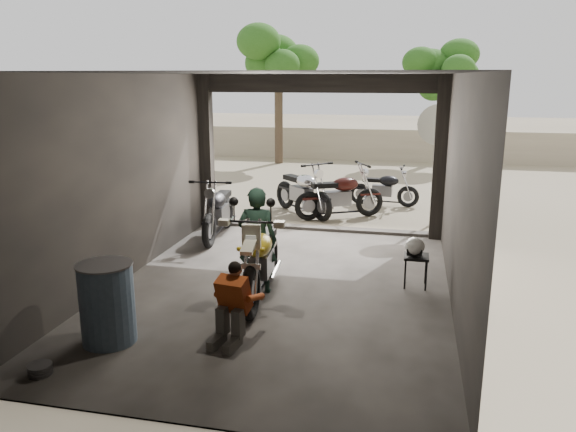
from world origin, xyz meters
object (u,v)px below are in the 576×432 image
at_px(rider, 257,240).
at_px(mechanic, 230,307).
at_px(outside_bike_c, 384,186).
at_px(left_bike, 218,207).
at_px(main_bike, 261,254).
at_px(outside_bike_a, 303,188).
at_px(helmet, 415,246).
at_px(stool, 416,260).
at_px(oil_drum, 107,304).
at_px(sign_post, 437,144).
at_px(outside_bike_b, 340,192).

bearing_deg(rider, mechanic, 91.91).
bearing_deg(outside_bike_c, left_bike, 143.74).
bearing_deg(left_bike, outside_bike_c, 44.35).
height_order(main_bike, outside_bike_c, main_bike).
distance_m(outside_bike_a, helmet, 4.93).
distance_m(stool, oil_drum, 4.52).
relative_size(outside_bike_a, outside_bike_c, 1.27).
distance_m(left_bike, outside_bike_a, 2.57).
relative_size(mechanic, stool, 1.88).
distance_m(outside_bike_a, outside_bike_c, 2.26).
xyz_separation_m(main_bike, sign_post, (2.55, 4.84, 1.10)).
xyz_separation_m(outside_bike_c, rider, (-1.53, -6.26, 0.30)).
bearing_deg(oil_drum, stool, 36.70).
bearing_deg(oil_drum, sign_post, 59.02).
bearing_deg(sign_post, outside_bike_b, 167.23).
xyz_separation_m(left_bike, mechanic, (1.69, -4.38, -0.14)).
bearing_deg(outside_bike_c, stool, -167.56).
height_order(mechanic, stool, mechanic).
xyz_separation_m(main_bike, rider, (-0.12, 0.22, 0.13)).
bearing_deg(left_bike, oil_drum, -91.97).
distance_m(rider, sign_post, 5.43).
relative_size(outside_bike_b, mechanic, 1.92).
bearing_deg(helmet, main_bike, -158.41).
bearing_deg(mechanic, sign_post, 77.10).
height_order(main_bike, stool, main_bike).
xyz_separation_m(outside_bike_b, helmet, (1.66, -4.04, 0.03)).
xyz_separation_m(mechanic, sign_post, (2.54, 6.33, 1.29)).
bearing_deg(stool, oil_drum, -143.30).
relative_size(mechanic, helmet, 3.05).
bearing_deg(rider, stool, -165.80).
bearing_deg(mechanic, helmet, 57.17).
height_order(outside_bike_b, oil_drum, outside_bike_b).
bearing_deg(sign_post, rider, -129.54).
xyz_separation_m(left_bike, outside_bike_b, (2.17, 2.06, 0.00)).
relative_size(main_bike, stool, 3.92).
xyz_separation_m(stool, oil_drum, (-3.62, -2.70, 0.06)).
bearing_deg(main_bike, mechanic, -93.73).
bearing_deg(stool, left_bike, 152.85).
xyz_separation_m(outside_bike_b, rider, (-0.61, -4.74, 0.18)).
bearing_deg(left_bike, stool, -32.11).
distance_m(left_bike, oil_drum, 4.69).
xyz_separation_m(left_bike, sign_post, (4.22, 1.95, 1.15)).
bearing_deg(left_bike, helmet, -32.35).
bearing_deg(helmet, outside_bike_a, 119.87).
xyz_separation_m(outside_bike_b, stool, (1.70, -4.04, -0.19)).
bearing_deg(sign_post, helmet, -105.25).
height_order(main_bike, rider, rider).
distance_m(outside_bike_c, helmet, 5.62).
xyz_separation_m(outside_bike_a, outside_bike_c, (1.80, 1.35, -0.14)).
height_order(outside_bike_b, helmet, outside_bike_b).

